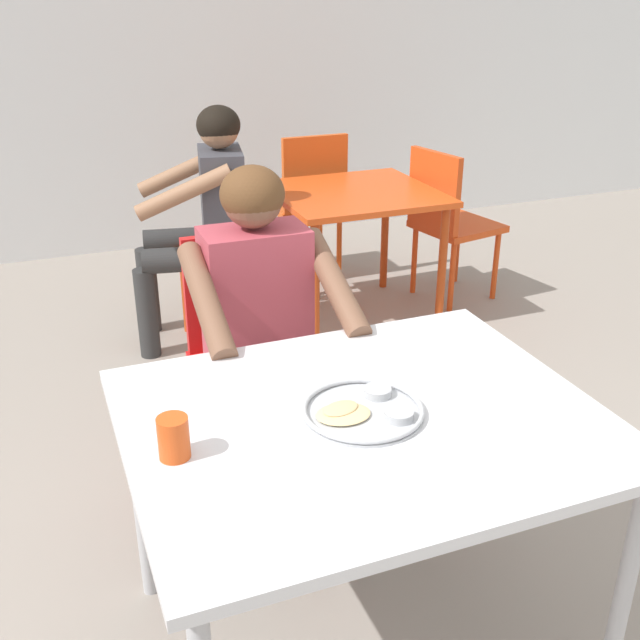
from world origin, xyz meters
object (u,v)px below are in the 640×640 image
table_foreground (363,439)px  diner_foreground (265,318)px  chair_red_far (309,197)px  patron_background (203,206)px  chair_foreground (247,344)px  chair_red_left (234,245)px  table_background_red (354,208)px  thali_tray (364,410)px  chair_red_right (447,216)px  drinking_cup (173,436)px

table_foreground → diner_foreground: (-0.03, 0.71, 0.04)m
chair_red_far → patron_background: 0.99m
table_foreground → chair_foreground: chair_foreground is taller
chair_red_left → table_background_red: bearing=0.2°
thali_tray → diner_foreground: size_ratio=0.25×
chair_red_left → chair_red_right: size_ratio=0.96×
table_foreground → table_background_red: bearing=66.6°
table_foreground → thali_tray: thali_tray is taller
diner_foreground → patron_background: 1.38m
chair_red_far → table_foreground: bearing=-108.0°
table_foreground → chair_red_left: chair_red_left is taller
diner_foreground → chair_red_far: diner_foreground is taller
chair_foreground → chair_red_far: size_ratio=0.99×
chair_red_right → chair_red_far: 0.84m
thali_tray → table_background_red: 2.25m
chair_red_left → chair_red_far: chair_red_far is taller
thali_tray → patron_background: patron_background is taller
thali_tray → chair_red_right: chair_red_right is taller
chair_red_right → chair_red_far: chair_red_far is taller
table_foreground → patron_background: size_ratio=0.97×
thali_tray → chair_red_far: chair_red_far is taller
thali_tray → chair_red_right: (1.48, 2.10, -0.26)m
thali_tray → chair_foreground: 0.96m
chair_red_right → chair_red_left: bearing=-178.0°
diner_foreground → chair_red_left: (0.26, 1.36, -0.21)m
chair_red_left → diner_foreground: bearing=-101.0°
diner_foreground → chair_red_far: 2.18m
drinking_cup → chair_red_far: (1.33, 2.69, -0.28)m
table_foreground → thali_tray: size_ratio=3.83×
diner_foreground → chair_red_left: diner_foreground is taller
table_background_red → chair_red_left: size_ratio=0.99×
chair_red_right → table_background_red: bearing=-176.0°
chair_red_left → patron_background: 0.25m
chair_red_right → patron_background: patron_background is taller
thali_tray → chair_red_left: (0.23, 2.06, -0.26)m
table_foreground → drinking_cup: 0.48m
table_foreground → table_background_red: (0.89, 2.07, -0.06)m
chair_foreground → chair_red_far: 1.96m
chair_red_left → thali_tray: bearing=-96.5°
thali_tray → diner_foreground: (-0.03, 0.70, -0.04)m
diner_foreground → table_background_red: (0.92, 1.36, -0.09)m
thali_tray → table_foreground: bearing=-111.8°
thali_tray → table_background_red: thali_tray is taller
chair_foreground → table_foreground: bearing=-88.5°
drinking_cup → chair_foreground: chair_foreground is taller
drinking_cup → patron_background: size_ratio=0.08×
chair_foreground → chair_red_left: size_ratio=1.07×
thali_tray → chair_red_left: size_ratio=0.36×
patron_background → chair_red_far: bearing=37.8°
thali_tray → chair_red_far: size_ratio=0.33×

